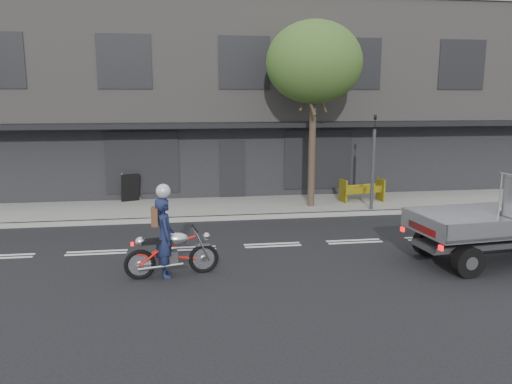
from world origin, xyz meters
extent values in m
plane|color=black|center=(0.00, 0.00, 0.00)|extent=(80.00, 80.00, 0.00)
cube|color=gray|center=(0.00, 4.70, 0.07)|extent=(32.00, 3.20, 0.15)
cube|color=gray|center=(0.00, 3.10, 0.07)|extent=(32.00, 0.20, 0.15)
cube|color=slate|center=(0.00, 11.30, 4.00)|extent=(26.00, 10.00, 8.00)
cylinder|color=#382B21|center=(2.20, 4.20, 2.00)|extent=(0.24, 0.24, 4.00)
ellipsoid|color=#2D541F|center=(2.20, 4.20, 5.30)|extent=(3.40, 3.40, 2.89)
cylinder|color=#2D2D30|center=(4.20, 3.35, 1.50)|extent=(0.12, 0.12, 3.00)
imported|color=black|center=(4.20, 3.35, 3.25)|extent=(0.08, 0.10, 0.50)
torus|color=black|center=(-3.48, -2.16, 0.34)|extent=(0.73, 0.21, 0.72)
torus|color=black|center=(-2.01, -1.94, 0.34)|extent=(0.73, 0.21, 0.72)
cube|color=#2D2D30|center=(-2.80, -2.06, 0.46)|extent=(0.40, 0.30, 0.30)
ellipsoid|color=silver|center=(-2.63, -2.03, 0.89)|extent=(0.62, 0.41, 0.29)
cube|color=black|center=(-3.14, -2.11, 0.87)|extent=(0.60, 0.33, 0.09)
cylinder|color=black|center=(-2.21, -1.97, 1.09)|extent=(0.14, 0.64, 0.04)
imported|color=#161E3E|center=(-2.90, -2.05, 0.93)|extent=(0.54, 0.74, 1.87)
cylinder|color=black|center=(4.03, -3.15, 0.37)|extent=(0.76, 0.34, 0.74)
cylinder|color=black|center=(3.86, -1.50, 0.37)|extent=(0.76, 0.34, 0.74)
cube|color=#2D2D30|center=(5.49, -2.17, 0.54)|extent=(4.56, 1.41, 0.14)
cube|color=#A3A2A7|center=(4.67, -2.25, 0.90)|extent=(3.10, 2.18, 0.10)
camera|label=1|loc=(-2.43, -13.32, 4.13)|focal=35.00mm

